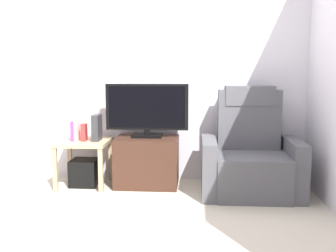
% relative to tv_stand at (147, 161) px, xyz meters
% --- Properties ---
extents(ground_plane, '(6.40, 6.40, 0.00)m').
position_rel_tv_stand_xyz_m(ground_plane, '(-0.11, -0.82, -0.27)').
color(ground_plane, beige).
extents(wall_back, '(6.40, 0.06, 2.60)m').
position_rel_tv_stand_xyz_m(wall_back, '(-0.11, 0.31, 1.03)').
color(wall_back, silver).
rests_on(wall_back, ground).
extents(tv_stand, '(0.67, 0.49, 0.53)m').
position_rel_tv_stand_xyz_m(tv_stand, '(0.00, 0.00, 0.00)').
color(tv_stand, '#3D2319').
rests_on(tv_stand, ground).
extents(television, '(0.88, 0.20, 0.57)m').
position_rel_tv_stand_xyz_m(television, '(-0.00, 0.02, 0.56)').
color(television, black).
rests_on(television, tv_stand).
extents(recliner_armchair, '(0.98, 0.78, 1.08)m').
position_rel_tv_stand_xyz_m(recliner_armchair, '(1.08, -0.18, 0.11)').
color(recliner_armchair, '#515156').
rests_on(recliner_armchair, ground).
extents(side_table, '(0.54, 0.54, 0.49)m').
position_rel_tv_stand_xyz_m(side_table, '(-0.68, -0.05, 0.15)').
color(side_table, tan).
rests_on(side_table, ground).
extents(subwoofer_box, '(0.28, 0.28, 0.28)m').
position_rel_tv_stand_xyz_m(subwoofer_box, '(-0.68, -0.05, -0.12)').
color(subwoofer_box, black).
rests_on(subwoofer_box, ground).
extents(book_leftmost, '(0.04, 0.11, 0.21)m').
position_rel_tv_stand_xyz_m(book_leftmost, '(-0.78, -0.07, 0.33)').
color(book_leftmost, purple).
rests_on(book_leftmost, side_table).
extents(book_middle, '(0.03, 0.13, 0.22)m').
position_rel_tv_stand_xyz_m(book_middle, '(-0.74, -0.07, 0.34)').
color(book_middle, white).
rests_on(book_middle, side_table).
extents(book_rightmost, '(0.05, 0.10, 0.18)m').
position_rel_tv_stand_xyz_m(book_rightmost, '(-0.67, -0.07, 0.32)').
color(book_rightmost, red).
rests_on(book_rightmost, side_table).
extents(game_console, '(0.07, 0.20, 0.28)m').
position_rel_tv_stand_xyz_m(game_console, '(-0.53, -0.04, 0.37)').
color(game_console, '#333338').
rests_on(game_console, side_table).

